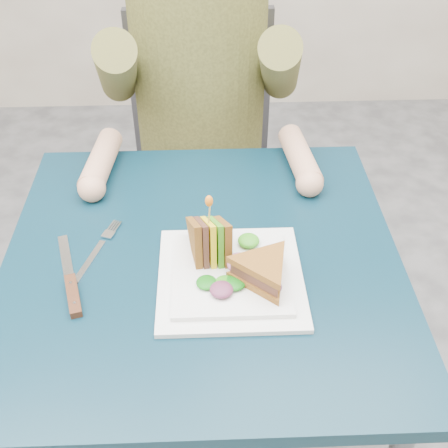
{
  "coord_description": "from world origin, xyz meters",
  "views": [
    {
      "loc": [
        0.01,
        -0.78,
        1.46
      ],
      "look_at": [
        0.04,
        -0.02,
        0.82
      ],
      "focal_mm": 45.0,
      "sensor_mm": 36.0,
      "label": 1
    }
  ],
  "objects_px": {
    "diner": "(199,44)",
    "plate": "(231,276)",
    "table": "(203,285)",
    "fork": "(96,251)",
    "chair": "(202,149)",
    "sandwich_upright": "(210,241)",
    "sandwich_flat": "(263,271)",
    "knife": "(72,288)"
  },
  "relations": [
    {
      "from": "sandwich_upright",
      "to": "knife",
      "type": "height_order",
      "value": "sandwich_upright"
    },
    {
      "from": "chair",
      "to": "knife",
      "type": "bearing_deg",
      "value": -106.97
    },
    {
      "from": "diner",
      "to": "fork",
      "type": "height_order",
      "value": "diner"
    },
    {
      "from": "table",
      "to": "knife",
      "type": "distance_m",
      "value": 0.26
    },
    {
      "from": "table",
      "to": "chair",
      "type": "relative_size",
      "value": 0.81
    },
    {
      "from": "diner",
      "to": "fork",
      "type": "relative_size",
      "value": 4.28
    },
    {
      "from": "chair",
      "to": "sandwich_upright",
      "type": "distance_m",
      "value": 0.74
    },
    {
      "from": "fork",
      "to": "knife",
      "type": "bearing_deg",
      "value": -106.72
    },
    {
      "from": "chair",
      "to": "knife",
      "type": "relative_size",
      "value": 4.28
    },
    {
      "from": "chair",
      "to": "sandwich_flat",
      "type": "relative_size",
      "value": 5.08
    },
    {
      "from": "diner",
      "to": "plate",
      "type": "height_order",
      "value": "diner"
    },
    {
      "from": "diner",
      "to": "sandwich_flat",
      "type": "height_order",
      "value": "diner"
    },
    {
      "from": "table",
      "to": "fork",
      "type": "height_order",
      "value": "fork"
    },
    {
      "from": "chair",
      "to": "plate",
      "type": "bearing_deg",
      "value": -86.1
    },
    {
      "from": "table",
      "to": "sandwich_flat",
      "type": "bearing_deg",
      "value": -40.72
    },
    {
      "from": "chair",
      "to": "diner",
      "type": "height_order",
      "value": "diner"
    },
    {
      "from": "table",
      "to": "sandwich_upright",
      "type": "bearing_deg",
      "value": -54.59
    },
    {
      "from": "sandwich_upright",
      "to": "fork",
      "type": "relative_size",
      "value": 0.85
    },
    {
      "from": "chair",
      "to": "fork",
      "type": "relative_size",
      "value": 5.35
    },
    {
      "from": "table",
      "to": "diner",
      "type": "relative_size",
      "value": 1.01
    },
    {
      "from": "sandwich_flat",
      "to": "diner",
      "type": "bearing_deg",
      "value": 99.16
    },
    {
      "from": "plate",
      "to": "knife",
      "type": "bearing_deg",
      "value": -176.8
    },
    {
      "from": "table",
      "to": "chair",
      "type": "distance_m",
      "value": 0.69
    },
    {
      "from": "chair",
      "to": "diner",
      "type": "xyz_separation_m",
      "value": [
        -0.0,
        -0.11,
        0.37
      ]
    },
    {
      "from": "diner",
      "to": "sandwich_upright",
      "type": "distance_m",
      "value": 0.6
    },
    {
      "from": "table",
      "to": "chair",
      "type": "bearing_deg",
      "value": 90.0
    },
    {
      "from": "sandwich_upright",
      "to": "chair",
      "type": "bearing_deg",
      "value": 91.22
    },
    {
      "from": "knife",
      "to": "chair",
      "type": "bearing_deg",
      "value": 73.03
    },
    {
      "from": "chair",
      "to": "fork",
      "type": "bearing_deg",
      "value": -107.01
    },
    {
      "from": "table",
      "to": "diner",
      "type": "distance_m",
      "value": 0.62
    },
    {
      "from": "knife",
      "to": "plate",
      "type": "bearing_deg",
      "value": 3.2
    },
    {
      "from": "chair",
      "to": "fork",
      "type": "xyz_separation_m",
      "value": [
        -0.2,
        -0.66,
        0.19
      ]
    },
    {
      "from": "diner",
      "to": "sandwich_upright",
      "type": "bearing_deg",
      "value": -88.54
    },
    {
      "from": "diner",
      "to": "table",
      "type": "bearing_deg",
      "value": -90.0
    },
    {
      "from": "plate",
      "to": "sandwich_upright",
      "type": "relative_size",
      "value": 1.75
    },
    {
      "from": "diner",
      "to": "knife",
      "type": "distance_m",
      "value": 0.71
    },
    {
      "from": "fork",
      "to": "table",
      "type": "bearing_deg",
      "value": -4.82
    },
    {
      "from": "table",
      "to": "knife",
      "type": "height_order",
      "value": "knife"
    },
    {
      "from": "plate",
      "to": "fork",
      "type": "bearing_deg",
      "value": 161.8
    },
    {
      "from": "sandwich_flat",
      "to": "knife",
      "type": "bearing_deg",
      "value": 178.43
    },
    {
      "from": "table",
      "to": "sandwich_flat",
      "type": "height_order",
      "value": "sandwich_flat"
    },
    {
      "from": "table",
      "to": "knife",
      "type": "bearing_deg",
      "value": -160.55
    }
  ]
}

